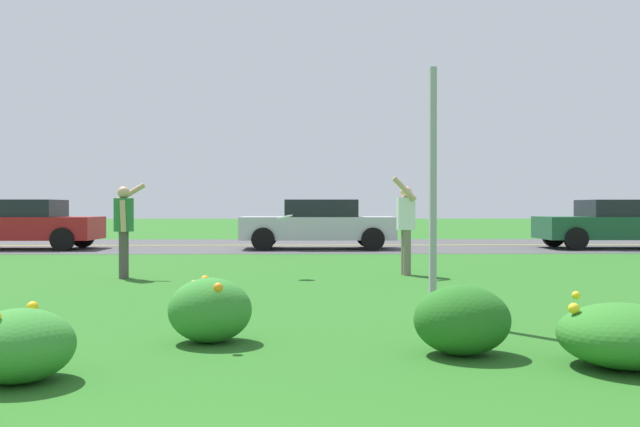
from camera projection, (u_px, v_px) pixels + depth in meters
name	position (u px, v px, depth m)	size (l,w,h in m)	color
ground_plane	(218.00, 280.00, 11.64)	(120.00, 120.00, 0.00)	#26601E
highway_strip	(259.00, 245.00, 22.09)	(120.00, 8.14, 0.01)	#424244
highway_center_stripe	(259.00, 245.00, 22.09)	(120.00, 0.16, 0.00)	yellow
daylily_clump_front_right	(624.00, 335.00, 5.33)	(1.01, 0.99, 0.55)	#2D7526
daylily_clump_mid_right	(462.00, 320.00, 5.78)	(0.81, 0.71, 0.59)	#23661E
daylily_clump_front_center	(210.00, 310.00, 6.31)	(0.77, 0.70, 0.59)	#337F2D
daylily_clump_near_camera	(19.00, 345.00, 4.88)	(0.77, 0.77, 0.54)	#337F2D
sign_post_near_path	(433.00, 194.00, 7.56)	(0.07, 0.10, 2.78)	#93969B
person_thrower_green_shirt	(124.00, 223.00, 11.95)	(0.52, 0.52, 1.67)	#287038
person_catcher_white_shirt	(406.00, 222.00, 12.52)	(0.46, 0.51, 1.79)	silver
frisbee_white	(285.00, 217.00, 12.10)	(0.27, 0.27, 0.08)	white
car_dark_green_leftmost	(617.00, 224.00, 20.48)	(4.50, 2.00, 1.45)	#194C2D
car_silver_center_left	(318.00, 224.00, 20.29)	(4.50, 2.00, 1.45)	#B7BABF
car_red_center_right	(21.00, 224.00, 20.10)	(4.50, 2.00, 1.45)	maroon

